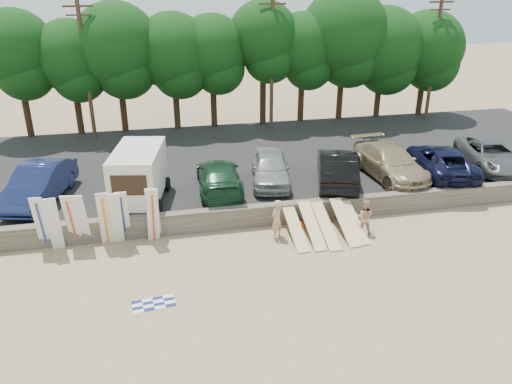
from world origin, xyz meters
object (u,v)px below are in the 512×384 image
at_px(car_0, 39,184).
at_px(car_4, 390,162).
at_px(box_trailer, 139,173).
at_px(car_6, 491,155).
at_px(car_1, 219,176).
at_px(car_2, 271,168).
at_px(cooler, 312,225).
at_px(car_3, 337,167).
at_px(beachgoer_b, 364,217).
at_px(car_5, 441,161).
at_px(beachgoer_a, 277,219).

height_order(car_0, car_4, car_0).
relative_size(box_trailer, car_6, 0.81).
bearing_deg(car_0, car_1, 10.03).
relative_size(car_2, cooler, 12.51).
bearing_deg(car_6, car_3, -165.47).
distance_m(beachgoer_b, cooler, 2.42).
xyz_separation_m(car_3, car_6, (9.29, 0.41, -0.13)).
relative_size(car_4, car_5, 1.02).
xyz_separation_m(car_1, car_2, (2.79, 0.47, 0.06)).
relative_size(box_trailer, car_4, 0.78).
xyz_separation_m(box_trailer, cooler, (7.62, -3.07, -2.01)).
distance_m(car_0, beachgoer_a, 11.53).
height_order(car_2, beachgoer_a, car_2).
height_order(car_3, beachgoer_a, car_3).
height_order(car_3, car_6, car_3).
relative_size(car_0, beachgoer_b, 3.30).
xyz_separation_m(car_6, cooler, (-11.64, -3.67, -1.30)).
distance_m(car_2, car_5, 9.35).
relative_size(car_3, beachgoer_b, 3.31).
bearing_deg(beachgoer_b, car_4, -102.21).
xyz_separation_m(car_0, car_3, (14.69, -0.88, 0.00)).
bearing_deg(car_3, car_1, 13.46).
xyz_separation_m(car_0, beachgoer_a, (10.53, -4.65, -0.68)).
distance_m(car_3, beachgoer_b, 4.26).
bearing_deg(car_4, box_trailer, 177.94).
height_order(beachgoer_a, cooler, beachgoer_a).
bearing_deg(car_1, cooler, 138.65).
distance_m(car_1, car_5, 12.11).
relative_size(car_3, car_4, 0.94).
bearing_deg(box_trailer, car_5, 11.60).
xyz_separation_m(beachgoer_a, cooler, (1.81, 0.52, -0.74)).
bearing_deg(car_6, car_0, -169.13).
bearing_deg(car_3, beachgoer_a, 59.30).
bearing_deg(car_0, car_3, 9.92).
distance_m(car_2, beachgoer_a, 4.74).
relative_size(car_0, car_4, 0.94).
height_order(car_4, beachgoer_a, car_4).
relative_size(car_0, car_6, 0.98).
height_order(car_2, beachgoer_b, car_2).
bearing_deg(car_0, car_2, 13.19).
height_order(car_0, car_6, car_0).
relative_size(car_4, cooler, 15.03).
bearing_deg(cooler, car_6, 6.88).
bearing_deg(car_2, car_4, 5.56).
bearing_deg(car_1, car_3, 179.14).
distance_m(box_trailer, beachgoer_a, 6.95).
relative_size(car_3, car_5, 0.96).
relative_size(car_4, beachgoer_b, 3.52).
bearing_deg(beachgoer_b, car_2, -33.95).
xyz_separation_m(box_trailer, car_5, (15.97, 0.27, -0.69)).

